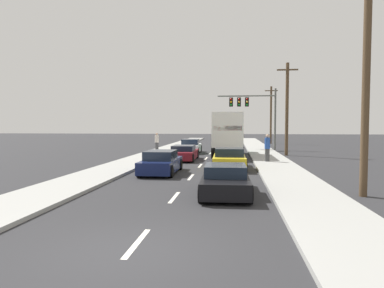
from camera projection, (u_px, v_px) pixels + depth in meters
ground_plane at (210, 154)px, 32.07m from camera, size 140.00×140.00×0.00m
sidewalk_right at (269, 159)px, 26.53m from camera, size 2.67×80.00×0.14m
sidewalk_left at (144, 158)px, 27.69m from camera, size 2.67×80.00×0.14m
lane_markings at (208, 156)px, 30.21m from camera, size 0.14×57.00×0.01m
car_white at (191, 147)px, 33.11m from camera, size 1.91×4.57×1.33m
car_maroon at (184, 153)px, 26.32m from camera, size 1.90×4.42×1.13m
car_navy at (161, 163)px, 19.21m from camera, size 1.86×4.30×1.26m
box_truck at (228, 132)px, 29.56m from camera, size 2.62×7.69×3.64m
car_yellow at (229, 159)px, 21.17m from camera, size 2.07×4.38×1.28m
car_black at (225, 181)px, 13.42m from camera, size 1.95×4.26×1.15m
traffic_signal_mast at (248, 105)px, 37.21m from camera, size 6.21×0.69×6.52m
utility_pole_near at (366, 76)px, 12.78m from camera, size 1.80×0.28×8.68m
utility_pole_mid at (287, 108)px, 30.24m from camera, size 1.80×0.28×8.02m
utility_pole_far at (271, 114)px, 49.35m from camera, size 1.80×0.28×8.09m
pedestrian_near_corner at (267, 148)px, 24.16m from camera, size 0.38×0.38×1.88m
pedestrian_mid_block at (157, 142)px, 33.85m from camera, size 0.38×0.38×1.76m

